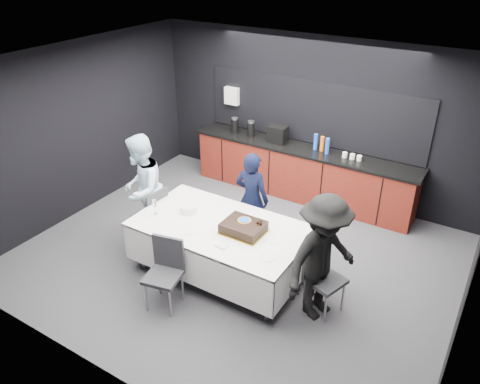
% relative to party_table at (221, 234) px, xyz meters
% --- Properties ---
extents(ground, '(6.00, 6.00, 0.00)m').
position_rel_party_table_xyz_m(ground, '(0.00, 0.40, -0.64)').
color(ground, '#404045').
rests_on(ground, ground).
extents(room_shell, '(6.04, 5.04, 2.82)m').
position_rel_party_table_xyz_m(room_shell, '(0.00, 0.40, 1.22)').
color(room_shell, white).
rests_on(room_shell, ground).
extents(kitchenette, '(4.10, 0.64, 2.05)m').
position_rel_party_table_xyz_m(kitchenette, '(-0.02, 2.62, -0.10)').
color(kitchenette, '#58160E').
rests_on(kitchenette, ground).
extents(party_table, '(2.32, 1.32, 0.78)m').
position_rel_party_table_xyz_m(party_table, '(0.00, 0.00, 0.00)').
color(party_table, '#99999E').
rests_on(party_table, ground).
extents(cake_assembly, '(0.56, 0.46, 0.17)m').
position_rel_party_table_xyz_m(cake_assembly, '(0.35, 0.02, 0.21)').
color(cake_assembly, gold).
rests_on(cake_assembly, party_table).
extents(plate_stack, '(0.24, 0.24, 0.10)m').
position_rel_party_table_xyz_m(plate_stack, '(-0.57, 0.06, 0.19)').
color(plate_stack, white).
rests_on(plate_stack, party_table).
extents(loose_plate_near, '(0.20, 0.20, 0.01)m').
position_rel_party_table_xyz_m(loose_plate_near, '(-0.25, -0.33, 0.14)').
color(loose_plate_near, white).
rests_on(loose_plate_near, party_table).
extents(loose_plate_right_a, '(0.18, 0.18, 0.01)m').
position_rel_party_table_xyz_m(loose_plate_right_a, '(0.74, 0.04, 0.14)').
color(loose_plate_right_a, white).
rests_on(loose_plate_right_a, party_table).
extents(loose_plate_right_b, '(0.22, 0.22, 0.01)m').
position_rel_party_table_xyz_m(loose_plate_right_b, '(0.87, -0.30, 0.14)').
color(loose_plate_right_b, white).
rests_on(loose_plate_right_b, party_table).
extents(loose_plate_far, '(0.19, 0.19, 0.01)m').
position_rel_party_table_xyz_m(loose_plate_far, '(0.07, 0.48, 0.14)').
color(loose_plate_far, white).
rests_on(loose_plate_far, party_table).
extents(fork_pile, '(0.17, 0.12, 0.02)m').
position_rel_party_table_xyz_m(fork_pile, '(0.28, -0.40, 0.15)').
color(fork_pile, white).
rests_on(fork_pile, party_table).
extents(champagne_flute, '(0.06, 0.06, 0.22)m').
position_rel_party_table_xyz_m(champagne_flute, '(-0.93, -0.23, 0.30)').
color(champagne_flute, white).
rests_on(champagne_flute, party_table).
extents(chair_left, '(0.45, 0.45, 0.92)m').
position_rel_party_table_xyz_m(chair_left, '(-1.26, 0.08, -0.11)').
color(chair_left, '#2B2B30').
rests_on(chair_left, ground).
extents(chair_right, '(0.53, 0.53, 0.92)m').
position_rel_party_table_xyz_m(chair_right, '(1.43, 0.08, -0.11)').
color(chair_right, '#2B2B30').
rests_on(chair_right, ground).
extents(chair_near, '(0.50, 0.50, 0.92)m').
position_rel_party_table_xyz_m(chair_near, '(-0.26, -0.86, -0.11)').
color(chair_near, '#2B2B30').
rests_on(chair_near, ground).
extents(person_center, '(0.55, 0.38, 1.48)m').
position_rel_party_table_xyz_m(person_center, '(-0.04, 0.90, 0.10)').
color(person_center, black).
rests_on(person_center, ground).
extents(person_left, '(0.93, 1.02, 1.70)m').
position_rel_party_table_xyz_m(person_left, '(-1.49, 0.12, 0.21)').
color(person_left, '#C4E6F7').
rests_on(person_left, ground).
extents(person_right, '(0.95, 1.22, 1.67)m').
position_rel_party_table_xyz_m(person_right, '(1.48, -0.05, 0.19)').
color(person_right, black).
rests_on(person_right, ground).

